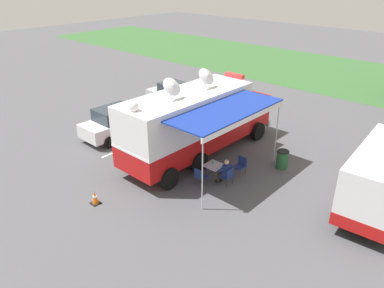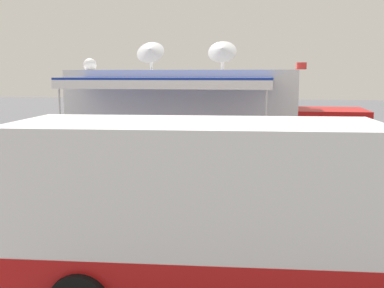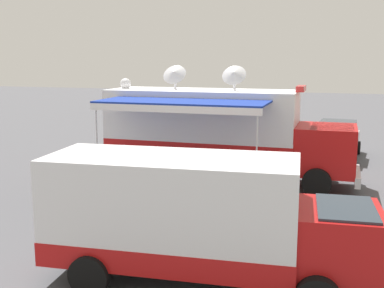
# 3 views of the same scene
# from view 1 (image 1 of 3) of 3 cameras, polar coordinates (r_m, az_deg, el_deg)

# --- Properties ---
(ground_plane) EXTENTS (100.00, 100.00, 0.00)m
(ground_plane) POSITION_cam_1_polar(r_m,az_deg,el_deg) (18.69, -0.69, -2.40)
(ground_plane) COLOR #515156
(grass_verge) EXTENTS (80.00, 14.00, 0.01)m
(grass_verge) POSITION_cam_1_polar(r_m,az_deg,el_deg) (36.62, 23.45, 9.65)
(grass_verge) COLOR #386633
(grass_verge) RESTS_ON ground
(lot_stripe) EXTENTS (0.14, 4.80, 0.01)m
(lot_stripe) POSITION_cam_1_polar(r_m,az_deg,el_deg) (20.67, -8.41, 0.19)
(lot_stripe) COLOR silver
(lot_stripe) RESTS_ON ground
(command_truck) EXTENTS (4.87, 9.50, 4.53)m
(command_truck) POSITION_cam_1_polar(r_m,az_deg,el_deg) (18.35, 0.96, 3.76)
(command_truck) COLOR #B71414
(command_truck) RESTS_ON ground
(folding_table) EXTENTS (0.80, 0.80, 0.73)m
(folding_table) POSITION_cam_1_polar(r_m,az_deg,el_deg) (16.70, 3.43, -3.46)
(folding_table) COLOR silver
(folding_table) RESTS_ON ground
(water_bottle) EXTENTS (0.07, 0.07, 0.22)m
(water_bottle) POSITION_cam_1_polar(r_m,az_deg,el_deg) (16.69, 3.25, -2.84)
(water_bottle) COLOR #3F9959
(water_bottle) RESTS_ON folding_table
(folding_chair_at_table) EXTENTS (0.48, 0.48, 0.87)m
(folding_chair_at_table) POSITION_cam_1_polar(r_m,az_deg,el_deg) (16.36, 5.59, -4.86)
(folding_chair_at_table) COLOR navy
(folding_chair_at_table) RESTS_ON ground
(folding_chair_beside_table) EXTENTS (0.48, 0.48, 0.87)m
(folding_chair_beside_table) POSITION_cam_1_polar(r_m,az_deg,el_deg) (16.26, 1.29, -4.93)
(folding_chair_beside_table) COLOR navy
(folding_chair_beside_table) RESTS_ON ground
(folding_chair_spare_by_truck) EXTENTS (0.49, 0.49, 0.87)m
(folding_chair_spare_by_truck) POSITION_cam_1_polar(r_m,az_deg,el_deg) (17.31, 7.58, -3.15)
(folding_chair_spare_by_truck) COLOR navy
(folding_chair_spare_by_truck) RESTS_ON ground
(seated_responder) EXTENTS (0.66, 0.55, 1.25)m
(seated_responder) POSITION_cam_1_polar(r_m,az_deg,el_deg) (16.39, 5.08, -4.22)
(seated_responder) COLOR navy
(seated_responder) RESTS_ON ground
(trash_bin) EXTENTS (0.57, 0.57, 0.91)m
(trash_bin) POSITION_cam_1_polar(r_m,az_deg,el_deg) (18.26, 13.84, -2.31)
(trash_bin) COLOR #235B33
(trash_bin) RESTS_ON ground
(traffic_cone) EXTENTS (0.36, 0.36, 0.58)m
(traffic_cone) POSITION_cam_1_polar(r_m,az_deg,el_deg) (15.72, -14.83, -8.06)
(traffic_cone) COLOR black
(traffic_cone) RESTS_ON ground
(car_behind_truck) EXTENTS (4.34, 2.29, 1.76)m
(car_behind_truck) POSITION_cam_1_polar(r_m,az_deg,el_deg) (25.39, -2.66, 7.45)
(car_behind_truck) COLOR #B2B5BA
(car_behind_truck) RESTS_ON ground
(car_far_corner) EXTENTS (2.06, 4.22, 1.76)m
(car_far_corner) POSITION_cam_1_polar(r_m,az_deg,el_deg) (21.38, -11.54, 3.39)
(car_far_corner) COLOR silver
(car_far_corner) RESTS_ON ground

